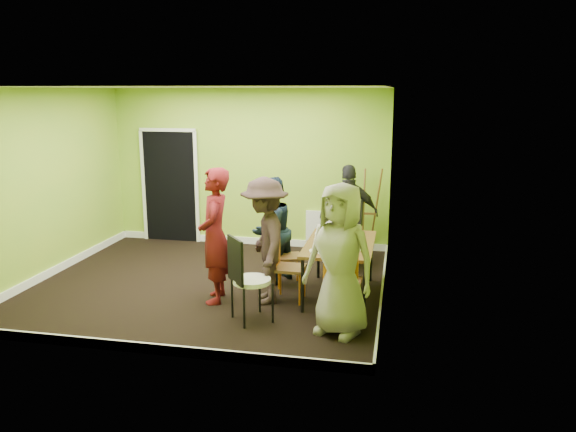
# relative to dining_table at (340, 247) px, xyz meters

# --- Properties ---
(ground) EXTENTS (5.00, 5.00, 0.00)m
(ground) POSITION_rel_dining_table_xyz_m (-1.90, 0.09, -0.70)
(ground) COLOR black
(ground) RESTS_ON ground
(room_walls) EXTENTS (5.04, 4.54, 2.82)m
(room_walls) POSITION_rel_dining_table_xyz_m (-1.93, 0.13, 0.29)
(room_walls) COLOR #A1C231
(room_walls) RESTS_ON ground
(dining_table) EXTENTS (0.90, 1.50, 0.75)m
(dining_table) POSITION_rel_dining_table_xyz_m (0.00, 0.00, 0.00)
(dining_table) COLOR black
(dining_table) RESTS_ON ground
(chair_left_far) EXTENTS (0.48, 0.48, 0.91)m
(chair_left_far) POSITION_rel_dining_table_xyz_m (-0.84, 0.25, -0.18)
(chair_left_far) COLOR #CF6913
(chair_left_far) RESTS_ON ground
(chair_left_near) EXTENTS (0.41, 0.41, 0.96)m
(chair_left_near) POSITION_rel_dining_table_xyz_m (-0.71, -0.30, -0.15)
(chair_left_near) COLOR #CF6913
(chair_left_near) RESTS_ON ground
(chair_back_end) EXTENTS (0.49, 0.56, 1.07)m
(chair_back_end) POSITION_rel_dining_table_xyz_m (-0.03, 1.43, 0.06)
(chair_back_end) COLOR #CF6913
(chair_back_end) RESTS_ON ground
(chair_front_end) EXTENTS (0.45, 0.45, 1.05)m
(chair_front_end) POSITION_rel_dining_table_xyz_m (0.13, -0.93, -0.11)
(chair_front_end) COLOR #CF6913
(chair_front_end) RESTS_ON ground
(chair_bentwood) EXTENTS (0.58, 0.58, 1.07)m
(chair_bentwood) POSITION_rel_dining_table_xyz_m (-1.01, -1.10, -0.11)
(chair_bentwood) COLOR black
(chair_bentwood) RESTS_ON ground
(easel) EXTENTS (0.60, 0.57, 1.50)m
(easel) POSITION_rel_dining_table_xyz_m (0.18, 2.11, 0.05)
(easel) COLOR brown
(easel) RESTS_ON ground
(plate_near_left) EXTENTS (0.23, 0.23, 0.01)m
(plate_near_left) POSITION_rel_dining_table_xyz_m (-0.29, 0.42, 0.06)
(plate_near_left) COLOR white
(plate_near_left) RESTS_ON dining_table
(plate_near_right) EXTENTS (0.26, 0.26, 0.01)m
(plate_near_right) POSITION_rel_dining_table_xyz_m (-0.21, -0.46, 0.06)
(plate_near_right) COLOR white
(plate_near_right) RESTS_ON dining_table
(plate_far_back) EXTENTS (0.25, 0.25, 0.01)m
(plate_far_back) POSITION_rel_dining_table_xyz_m (0.07, 0.62, 0.06)
(plate_far_back) COLOR white
(plate_far_back) RESTS_ON dining_table
(plate_far_front) EXTENTS (0.25, 0.25, 0.01)m
(plate_far_front) POSITION_rel_dining_table_xyz_m (0.07, -0.50, 0.06)
(plate_far_front) COLOR white
(plate_far_front) RESTS_ON dining_table
(plate_wall_back) EXTENTS (0.24, 0.24, 0.01)m
(plate_wall_back) POSITION_rel_dining_table_xyz_m (0.22, 0.11, 0.06)
(plate_wall_back) COLOR white
(plate_wall_back) RESTS_ON dining_table
(plate_wall_front) EXTENTS (0.26, 0.26, 0.01)m
(plate_wall_front) POSITION_rel_dining_table_xyz_m (0.18, -0.28, 0.06)
(plate_wall_front) COLOR white
(plate_wall_front) RESTS_ON dining_table
(thermos) EXTENTS (0.07, 0.07, 0.24)m
(thermos) POSITION_rel_dining_table_xyz_m (0.01, 0.09, 0.17)
(thermos) COLOR white
(thermos) RESTS_ON dining_table
(blue_bottle) EXTENTS (0.07, 0.07, 0.19)m
(blue_bottle) POSITION_rel_dining_table_xyz_m (0.20, -0.34, 0.15)
(blue_bottle) COLOR blue
(blue_bottle) RESTS_ON dining_table
(orange_bottle) EXTENTS (0.03, 0.03, 0.08)m
(orange_bottle) POSITION_rel_dining_table_xyz_m (-0.07, 0.10, 0.09)
(orange_bottle) COLOR #CF6913
(orange_bottle) RESTS_ON dining_table
(glass_mid) EXTENTS (0.06, 0.06, 0.10)m
(glass_mid) POSITION_rel_dining_table_xyz_m (-0.09, 0.18, 0.10)
(glass_mid) COLOR black
(glass_mid) RESTS_ON dining_table
(glass_back) EXTENTS (0.06, 0.06, 0.09)m
(glass_back) POSITION_rel_dining_table_xyz_m (0.13, 0.47, 0.10)
(glass_back) COLOR black
(glass_back) RESTS_ON dining_table
(glass_front) EXTENTS (0.07, 0.07, 0.10)m
(glass_front) POSITION_rel_dining_table_xyz_m (0.09, -0.42, 0.11)
(glass_front) COLOR black
(glass_front) RESTS_ON dining_table
(cup_a) EXTENTS (0.12, 0.12, 0.09)m
(cup_a) POSITION_rel_dining_table_xyz_m (-0.17, -0.12, 0.10)
(cup_a) COLOR white
(cup_a) RESTS_ON dining_table
(cup_b) EXTENTS (0.09, 0.09, 0.08)m
(cup_b) POSITION_rel_dining_table_xyz_m (0.16, 0.08, 0.10)
(cup_b) COLOR white
(cup_b) RESTS_ON dining_table
(person_standing) EXTENTS (0.56, 0.73, 1.79)m
(person_standing) POSITION_rel_dining_table_xyz_m (-1.59, -0.51, 0.20)
(person_standing) COLOR #5C0F13
(person_standing) RESTS_ON ground
(person_left_far) EXTENTS (0.84, 0.93, 1.55)m
(person_left_far) POSITION_rel_dining_table_xyz_m (-1.04, 0.37, 0.08)
(person_left_far) COLOR black
(person_left_far) RESTS_ON ground
(person_left_near) EXTENTS (0.95, 1.23, 1.67)m
(person_left_near) POSITION_rel_dining_table_xyz_m (-0.94, -0.41, 0.14)
(person_left_near) COLOR #312120
(person_left_near) RESTS_ON ground
(person_back_end) EXTENTS (1.01, 0.61, 1.61)m
(person_back_end) POSITION_rel_dining_table_xyz_m (-0.02, 1.53, 0.11)
(person_back_end) COLOR black
(person_back_end) RESTS_ON ground
(person_front_end) EXTENTS (1.01, 0.84, 1.77)m
(person_front_end) POSITION_rel_dining_table_xyz_m (0.13, -1.20, 0.19)
(person_front_end) COLOR gray
(person_front_end) RESTS_ON ground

